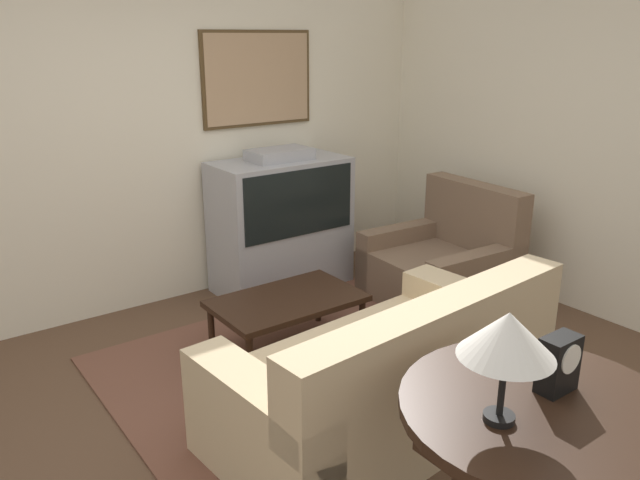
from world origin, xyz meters
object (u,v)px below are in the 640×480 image
(tv, at_px, (281,223))
(table_lamp, at_px, (507,336))
(couch, at_px, (388,380))
(console_table, at_px, (540,422))
(armchair, at_px, (443,266))
(coffee_table, at_px, (287,304))
(mantel_clock, at_px, (559,364))

(tv, relative_size, table_lamp, 2.91)
(couch, distance_m, table_lamp, 1.39)
(tv, bearing_deg, table_lamp, -109.54)
(couch, bearing_deg, console_table, 73.19)
(armchair, height_order, table_lamp, table_lamp)
(couch, xyz_separation_m, armchair, (1.57, 1.06, -0.01))
(couch, distance_m, armchair, 1.89)
(armchair, bearing_deg, coffee_table, -86.20)
(armchair, bearing_deg, table_lamp, -40.38)
(mantel_clock, bearing_deg, console_table, -165.62)
(couch, bearing_deg, tv, -111.99)
(armchair, xyz_separation_m, table_lamp, (-2.01, -2.09, 0.83))
(tv, height_order, armchair, tv)
(couch, bearing_deg, mantel_clock, 79.53)
(tv, relative_size, console_table, 1.16)
(console_table, relative_size, mantel_clock, 4.63)
(tv, distance_m, coffee_table, 1.21)
(table_lamp, bearing_deg, coffee_table, 76.87)
(armchair, relative_size, table_lamp, 2.55)
(console_table, bearing_deg, coffee_table, 82.42)
(tv, relative_size, coffee_table, 1.22)
(armchair, distance_m, console_table, 2.82)
(couch, relative_size, coffee_table, 1.97)
(tv, distance_m, console_table, 3.27)
(mantel_clock, bearing_deg, couch, 83.83)
(couch, distance_m, console_table, 1.17)
(table_lamp, xyz_separation_m, mantel_clock, (0.33, -0.00, -0.21))
(console_table, relative_size, table_lamp, 2.50)
(couch, height_order, table_lamp, table_lamp)
(coffee_table, bearing_deg, couch, -92.48)
(armchair, relative_size, console_table, 1.02)
(couch, relative_size, armchair, 1.85)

